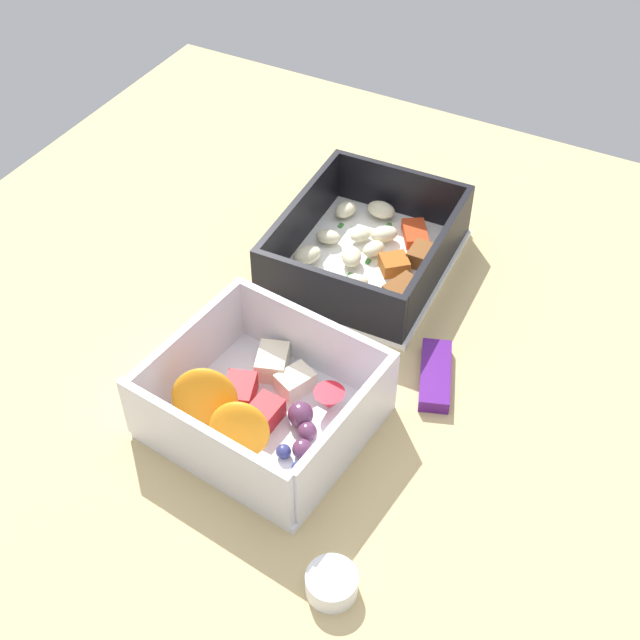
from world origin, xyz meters
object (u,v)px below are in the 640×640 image
(fruit_bowl, at_px, (262,405))
(paper_cup_liner, at_px, (332,583))
(pasta_container, at_px, (367,250))
(candy_bar, at_px, (435,375))

(fruit_bowl, xyz_separation_m, paper_cup_liner, (0.10, 0.11, -0.01))
(paper_cup_liner, bearing_deg, pasta_container, -158.27)
(fruit_bowl, bearing_deg, candy_bar, 135.88)
(candy_bar, height_order, paper_cup_liner, paper_cup_liner)
(fruit_bowl, distance_m, paper_cup_liner, 0.15)
(candy_bar, xyz_separation_m, paper_cup_liner, (0.20, 0.01, 0.00))
(pasta_container, bearing_deg, fruit_bowl, 0.73)
(pasta_container, distance_m, fruit_bowl, 0.21)
(pasta_container, height_order, fruit_bowl, fruit_bowl)
(pasta_container, height_order, candy_bar, pasta_container)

